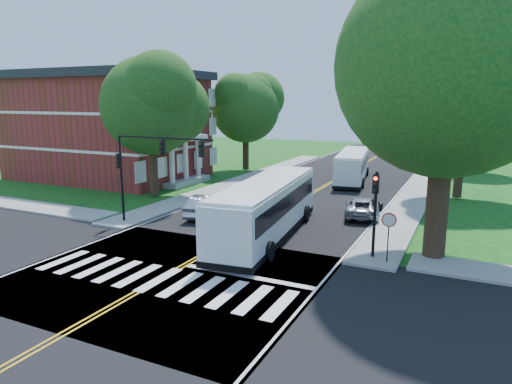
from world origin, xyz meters
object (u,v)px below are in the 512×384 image
Objects in this scene: signal_nw at (149,159)px; signal_ne at (375,203)px; hatchback at (206,205)px; suv at (362,207)px; dark_sedan at (367,205)px; bus_lead at (267,208)px; bus_follow at (353,165)px.

signal_nw reaches higher than signal_ne.
hatchback reaches higher than suv.
signal_nw is 15.61m from dark_sedan.
hatchback is 11.51m from dark_sedan.
hatchback is at bearing 65.77° from signal_nw.
signal_ne is at bearing 151.07° from hatchback.
hatchback is (-5.82, 2.62, -1.00)m from bus_lead.
bus_follow is at bearing 71.23° from signal_nw.
dark_sedan is (4.12, 8.42, -1.22)m from bus_lead.
signal_nw is at bearing 54.10° from hatchback.
bus_follow is (7.52, 22.13, -2.81)m from signal_nw.
bus_lead is (7.55, 1.22, -2.59)m from signal_nw.
bus_lead reaches higher than hatchback.
signal_ne reaches higher than bus_follow.
dark_sedan is at bearing 39.55° from signal_nw.
bus_lead is 2.82× the size of hatchback.
signal_ne is at bearing 97.62° from bus_follow.
bus_follow is 2.39× the size of suv.
hatchback is (-12.33, 3.83, -2.18)m from signal_ne.
dark_sedan is (0.08, 1.13, -0.12)m from suv.
hatchback is (1.73, 3.84, -3.60)m from signal_nw.
signal_nw is at bearing 2.82° from bus_lead.
signal_nw is 23.54m from bus_follow.
bus_follow is at bearing 106.45° from signal_ne.
signal_nw reaches higher than bus_lead.
suv is 1.27× the size of dark_sedan.
signal_nw reaches higher than suv.
hatchback reaches higher than dark_sedan.
signal_nw is 14.84m from suv.
bus_lead is at bearing 169.49° from signal_ne.
signal_ne is at bearing 163.14° from bus_lead.
bus_lead is 1.13× the size of bus_follow.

